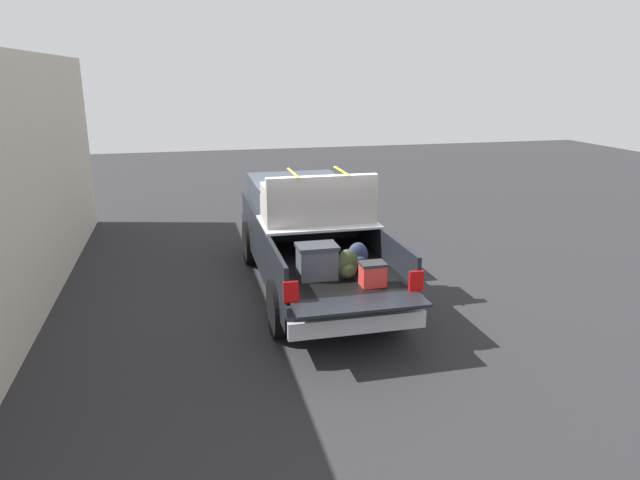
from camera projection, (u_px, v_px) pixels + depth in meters
name	position (u px, v px, depth m)	size (l,w,h in m)	color
ground_plane	(312.00, 289.00, 10.44)	(40.00, 40.00, 0.00)	#262628
pickup_truck	(308.00, 233.00, 10.50)	(6.05, 2.06, 2.23)	black
building_facade	(25.00, 185.00, 9.14)	(11.49, 0.36, 4.12)	beige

